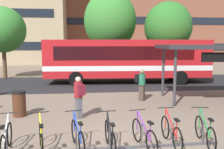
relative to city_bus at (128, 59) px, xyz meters
The scene contains 19 objects.
bus_lane_asphalt 2.70m from the city_bus, behind, with size 80.00×7.20×0.01m, color #232326.
city_bus is the anchor object (origin of this frame).
bike_rack 11.74m from the city_bus, 102.50° to the right, with size 6.38×0.15×0.70m.
parked_bicycle_white_0 12.55m from the city_bus, 115.05° to the right, with size 0.52×1.71×0.99m.
parked_bicycle_yellow_1 12.21m from the city_bus, 111.09° to the right, with size 0.58×1.69×0.99m.
parked_bicycle_blue_2 11.84m from the city_bus, 106.79° to the right, with size 0.60×1.69×0.99m.
parked_bicycle_black_3 11.77m from the city_bus, 102.38° to the right, with size 0.52×1.72×0.99m.
parked_bicycle_purple_4 11.57m from the city_bus, 97.76° to the right, with size 0.52×1.71×0.99m.
parked_bicycle_red_5 11.34m from the city_bus, 93.62° to the right, with size 0.52×1.72×0.99m.
parked_bicycle_green_6 11.41m from the city_bus, 88.61° to the right, with size 0.52×1.71×0.99m.
commuter_maroon_pack_0 9.16m from the city_bus, 112.08° to the right, with size 0.51×0.60×1.66m.
commuter_black_pack_3 5.88m from the city_bus, 93.20° to the right, with size 0.60×0.57×1.62m.
trash_bin 9.89m from the city_bus, 126.58° to the right, with size 0.55×0.55×1.03m.
street_tree_0 5.84m from the city_bus, 37.59° to the left, with size 4.17×4.17×6.59m.
street_tree_1 5.92m from the city_bus, 99.77° to the left, with size 4.83×4.83×7.75m.
street_tree_2 10.71m from the city_bus, 161.90° to the left, with size 3.74×3.74×5.96m.
building_left_wing 28.07m from the city_bus, 125.84° to the left, with size 19.65×12.98×17.33m.
building_right_wing 27.76m from the city_bus, 64.44° to the left, with size 21.00×11.85×19.84m.
building_centre_block 29.58m from the city_bus, 96.93° to the left, with size 14.35×13.30×16.25m.
Camera 1 is at (-1.10, -6.25, 2.94)m, focal length 38.31 mm.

